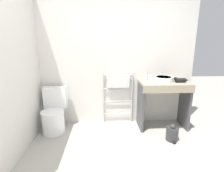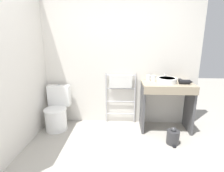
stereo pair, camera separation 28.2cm
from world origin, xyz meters
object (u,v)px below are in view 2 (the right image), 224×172
object	(u,v)px
toilet	(57,112)
sink_basin	(167,80)
trash_bin	(173,137)
towel_radiator	(121,87)
hair_dryer	(185,82)
cup_near_wall	(148,78)
cup_near_edge	(153,78)

from	to	relation	value
toilet	sink_basin	size ratio (longest dim) A/B	2.36
sink_basin	trash_bin	size ratio (longest dim) A/B	1.17
toilet	sink_basin	bearing A→B (deg)	2.46
towel_radiator	trash_bin	xyz separation A→B (m)	(0.84, -0.69, -0.62)
sink_basin	hair_dryer	bearing A→B (deg)	-14.78
hair_dryer	cup_near_wall	bearing A→B (deg)	160.88
cup_near_wall	hair_dryer	world-z (taller)	cup_near_wall
sink_basin	cup_near_edge	xyz separation A→B (m)	(-0.22, 0.08, 0.01)
cup_near_wall	toilet	bearing A→B (deg)	-172.70
cup_near_edge	trash_bin	distance (m)	1.03
sink_basin	cup_near_wall	xyz separation A→B (m)	(-0.30, 0.13, 0.01)
sink_basin	towel_radiator	bearing A→B (deg)	166.89
toilet	cup_near_edge	xyz separation A→B (m)	(1.75, 0.17, 0.62)
towel_radiator	toilet	bearing A→B (deg)	-166.86
cup_near_wall	trash_bin	world-z (taller)	cup_near_wall
cup_near_edge	hair_dryer	xyz separation A→B (m)	(0.50, -0.16, -0.02)
cup_near_edge	hair_dryer	distance (m)	0.53
sink_basin	trash_bin	distance (m)	0.95
cup_near_wall	cup_near_edge	bearing A→B (deg)	-28.17
towel_radiator	hair_dryer	xyz separation A→B (m)	(1.09, -0.26, 0.18)
towel_radiator	sink_basin	distance (m)	0.85
towel_radiator	cup_near_edge	distance (m)	0.63
toilet	towel_radiator	bearing A→B (deg)	13.14
towel_radiator	hair_dryer	bearing A→B (deg)	-13.55
cup_near_wall	hair_dryer	xyz separation A→B (m)	(0.59, -0.20, -0.01)
toilet	cup_near_wall	size ratio (longest dim) A/B	7.50
toilet	trash_bin	xyz separation A→B (m)	(2.01, -0.42, -0.19)
cup_near_wall	hair_dryer	size ratio (longest dim) A/B	0.46
toilet	trash_bin	size ratio (longest dim) A/B	2.77
towel_radiator	cup_near_wall	xyz separation A→B (m)	(0.50, -0.06, 0.19)
cup_near_edge	trash_bin	bearing A→B (deg)	-66.59
sink_basin	hair_dryer	size ratio (longest dim) A/B	1.46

